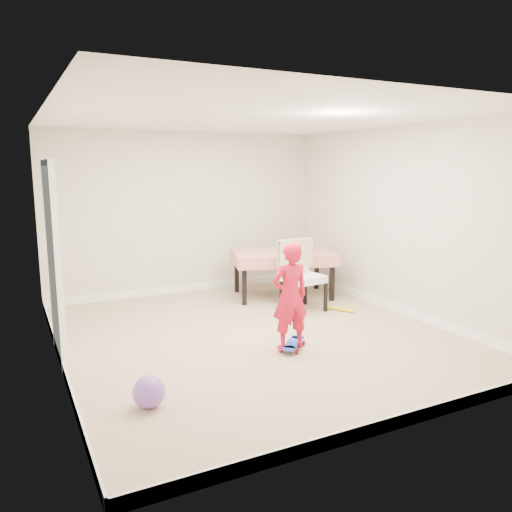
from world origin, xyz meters
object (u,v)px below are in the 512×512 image
dining_chair (304,276)px  skateboard (293,345)px  child (290,299)px  dining_table (283,274)px  balloon (149,392)px

dining_chair → skateboard: bearing=-133.7°
dining_chair → child: (-1.01, -1.32, 0.09)m
dining_table → dining_chair: (-0.14, -0.83, 0.14)m
dining_table → balloon: size_ratio=5.55×
skateboard → balloon: 1.94m
dining_table → balloon: (-2.89, -2.75, -0.22)m
skateboard → dining_chair: bearing=10.6°
child → balloon: bearing=20.9°
skateboard → balloon: (-1.83, -0.65, 0.10)m
dining_table → skateboard: 2.38m
dining_chair → child: 1.66m
child → dining_chair: bearing=-125.5°
dining_chair → skateboard: dining_chair is taller
dining_table → skateboard: size_ratio=2.90×
dining_chair → balloon: dining_chair is taller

